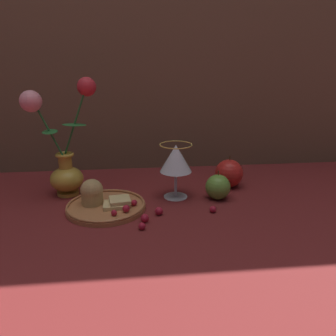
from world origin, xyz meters
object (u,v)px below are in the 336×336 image
Objects in this scene: apple_beside_vase at (218,187)px; apple_near_glass at (229,173)px; vase at (64,154)px; plate_with_pastries at (103,202)px; wine_glass at (176,160)px.

apple_beside_vase is 0.84× the size of apple_near_glass.
plate_with_pastries is (0.11, -0.11, -0.10)m from vase.
apple_beside_vase is (0.41, -0.07, -0.08)m from vase.
plate_with_pastries is at bearing -164.12° from wine_glass.
apple_near_glass is at bearing 1.41° from vase.
wine_glass is 1.58× the size of apple_near_glass.
vase is 0.47m from apple_near_glass.
plate_with_pastries is 0.38m from apple_near_glass.
wine_glass is at bearing 15.88° from plate_with_pastries.
apple_beside_vase is (0.31, 0.03, 0.02)m from plate_with_pastries.
vase reaches higher than apple_near_glass.
wine_glass reaches higher than plate_with_pastries.
wine_glass reaches higher than apple_near_glass.
wine_glass is at bearing -9.56° from vase.
wine_glass is 0.19m from apple_near_glass.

